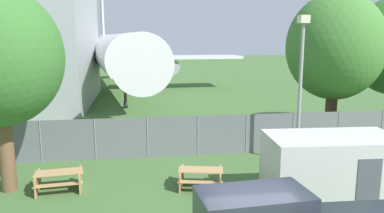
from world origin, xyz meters
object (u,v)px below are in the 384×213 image
Objects in this scene: airplane at (113,54)px; picnic_bench_open_grass at (59,179)px; picnic_bench_near_cabin at (201,176)px; portable_cabin at (332,168)px; tree_behind_benches at (335,47)px.

airplane reaches higher than picnic_bench_open_grass.
airplane is at bearing 100.33° from picnic_bench_near_cabin.
picnic_bench_open_grass is at bearing 174.56° from picnic_bench_near_cabin.
airplane reaches higher than portable_cabin.
picnic_bench_open_grass is (-0.50, -27.31, -3.78)m from airplane.
portable_cabin is 10.45m from picnic_bench_open_grass.
picnic_bench_open_grass is at bearing -10.16° from airplane.
picnic_bench_near_cabin is at bearing -144.93° from tree_behind_benches.
portable_cabin is (9.67, -29.60, -3.05)m from airplane.
airplane is 18.84× the size of picnic_bench_near_cabin.
tree_behind_benches is at bearing 21.46° from picnic_bench_open_grass.
picnic_bench_near_cabin is at bearing -5.44° from picnic_bench_open_grass.
airplane reaches higher than tree_behind_benches.
portable_cabin is 4.98m from picnic_bench_near_cabin.
portable_cabin is 2.41× the size of picnic_bench_near_cabin.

